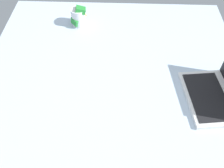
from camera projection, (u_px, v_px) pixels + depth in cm
name	position (u px, v px, depth cm)	size (l,w,h in cm)	color
bed_mattress	(111.00, 120.00, 123.55)	(180.00, 140.00, 18.00)	silver
laptop	(218.00, 93.00, 117.44)	(35.49, 26.74, 23.00)	silver
snack_cup	(79.00, 16.00, 153.91)	(10.29, 10.42, 13.54)	silver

